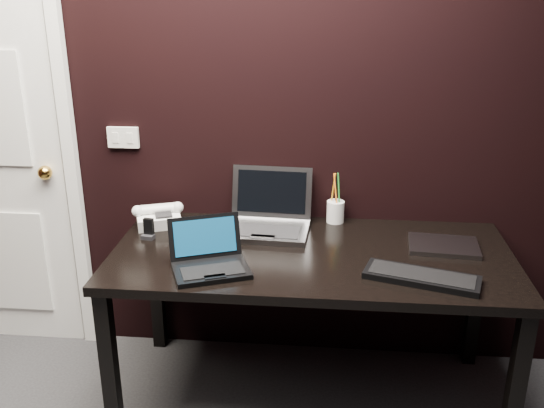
# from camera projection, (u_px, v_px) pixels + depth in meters

# --- Properties ---
(wall_back) EXTENTS (4.00, 0.00, 4.00)m
(wall_back) POSITION_uv_depth(u_px,v_px,m) (252.00, 102.00, 2.78)
(wall_back) COLOR black
(wall_back) RESTS_ON ground
(wall_switch) EXTENTS (0.15, 0.02, 0.10)m
(wall_switch) POSITION_uv_depth(u_px,v_px,m) (123.00, 137.00, 2.89)
(wall_switch) COLOR silver
(wall_switch) RESTS_ON wall_back
(desk) EXTENTS (1.70, 0.80, 0.74)m
(desk) POSITION_uv_depth(u_px,v_px,m) (311.00, 268.00, 2.60)
(desk) COLOR black
(desk) RESTS_ON ground
(netbook) EXTENTS (0.37, 0.35, 0.19)m
(netbook) POSITION_uv_depth(u_px,v_px,m) (209.00, 260.00, 2.41)
(netbook) COLOR black
(netbook) RESTS_ON desk
(silver_laptop) EXTENTS (0.40, 0.36, 0.26)m
(silver_laptop) POSITION_uv_depth(u_px,v_px,m) (268.00, 220.00, 2.79)
(silver_laptop) COLOR gray
(silver_laptop) RESTS_ON desk
(ext_keyboard) EXTENTS (0.46, 0.27, 0.03)m
(ext_keyboard) POSITION_uv_depth(u_px,v_px,m) (422.00, 277.00, 2.33)
(ext_keyboard) COLOR black
(ext_keyboard) RESTS_ON desk
(closed_laptop) EXTENTS (0.31, 0.23, 0.02)m
(closed_laptop) POSITION_uv_depth(u_px,v_px,m) (444.00, 246.00, 2.61)
(closed_laptop) COLOR gray
(closed_laptop) RESTS_ON desk
(desk_phone) EXTENTS (0.25, 0.24, 0.12)m
(desk_phone) POSITION_uv_depth(u_px,v_px,m) (158.00, 216.00, 2.84)
(desk_phone) COLOR silver
(desk_phone) RESTS_ON desk
(mobile_phone) EXTENTS (0.06, 0.05, 0.09)m
(mobile_phone) POSITION_uv_depth(u_px,v_px,m) (149.00, 231.00, 2.70)
(mobile_phone) COLOR black
(mobile_phone) RESTS_ON desk
(pen_cup) EXTENTS (0.10, 0.10, 0.24)m
(pen_cup) POSITION_uv_depth(u_px,v_px,m) (335.00, 211.00, 2.87)
(pen_cup) COLOR white
(pen_cup) RESTS_ON desk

